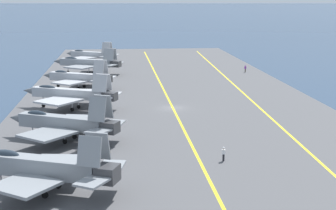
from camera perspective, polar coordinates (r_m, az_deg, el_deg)
The scene contains 12 objects.
ground_plane at distance 85.30m, azimuth 0.53°, elevation -0.58°, with size 2000.00×2000.00×0.00m, color navy.
carrier_deck at distance 85.25m, azimuth 0.53°, elevation -0.45°, with size 186.40×52.37×0.40m, color #4C4C4F.
deck_stripe_foul_line at distance 87.93m, azimuth 9.90°, elevation -0.11°, with size 167.76×0.36×0.01m, color yellow.
deck_stripe_centerline at distance 85.21m, azimuth 0.54°, elevation -0.32°, with size 167.76×0.36×0.01m, color yellow.
parked_jet_second at distance 50.32m, azimuth -13.75°, elevation -6.70°, with size 12.07×15.85×6.19m.
parked_jet_third at distance 67.14m, azimuth -11.48°, elevation -1.94°, with size 13.71×15.85×6.28m.
parked_jet_fourth at distance 85.01m, azimuth -10.75°, elevation 1.23°, with size 13.86×16.90×6.10m.
parked_jet_fifth at distance 103.75m, azimuth -9.95°, elevation 3.05°, with size 12.38×15.21×5.94m.
parked_jet_sixth at distance 122.17m, azimuth -8.90°, elevation 4.65°, with size 13.48×17.18×6.24m.
parked_jet_seventh at distance 139.92m, azimuth -8.52°, elevation 5.53°, with size 12.72×14.91×6.02m.
crew_purple_vest at distance 125.15m, azimuth 8.56°, elevation 4.04°, with size 0.35×0.44×1.74m.
crew_white_vest at distance 58.64m, azimuth 6.18°, elevation -5.34°, with size 0.32×0.42×1.65m.
Camera 1 is at (-82.65, 9.15, 18.99)m, focal length 55.00 mm.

